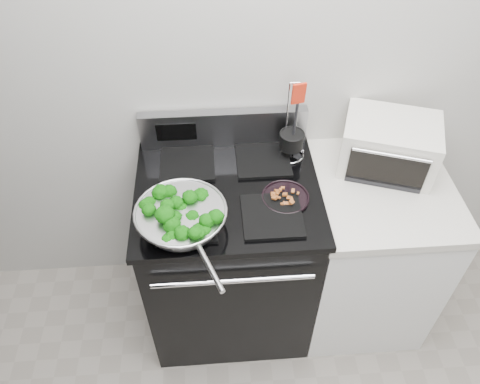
{
  "coord_description": "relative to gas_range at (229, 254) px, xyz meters",
  "views": [
    {
      "loc": [
        -0.35,
        0.01,
        2.36
      ],
      "look_at": [
        -0.25,
        1.36,
        0.98
      ],
      "focal_mm": 35.0,
      "sensor_mm": 36.0,
      "label": 1
    }
  ],
  "objects": [
    {
      "name": "counter",
      "position": [
        0.68,
        -0.0,
        -0.03
      ],
      "size": [
        0.62,
        0.68,
        0.92
      ],
      "color": "white",
      "rests_on": "floor"
    },
    {
      "name": "toaster_oven",
      "position": [
        0.72,
        0.13,
        0.55
      ],
      "size": [
        0.48,
        0.42,
        0.23
      ],
      "rotation": [
        0.0,
        0.0,
        -0.33
      ],
      "color": "silver",
      "rests_on": "counter"
    },
    {
      "name": "utensil_holder",
      "position": [
        0.3,
        0.19,
        0.53
      ],
      "size": [
        0.13,
        0.13,
        0.39
      ],
      "rotation": [
        0.0,
        0.0,
        0.21
      ],
      "color": "silver",
      "rests_on": "gas_range"
    },
    {
      "name": "bacon_plate",
      "position": [
        0.24,
        -0.08,
        0.48
      ],
      "size": [
        0.2,
        0.2,
        0.04
      ],
      "rotation": [
        0.0,
        0.0,
        -0.23
      ],
      "color": "black",
      "rests_on": "gas_range"
    },
    {
      "name": "broccoli_pile",
      "position": [
        -0.19,
        -0.19,
        0.54
      ],
      "size": [
        0.28,
        0.28,
        0.1
      ],
      "primitive_type": null,
      "color": "#043304",
      "rests_on": "skillet"
    },
    {
      "name": "gas_range",
      "position": [
        0.0,
        0.0,
        0.0
      ],
      "size": [
        0.79,
        0.69,
        1.13
      ],
      "color": "black",
      "rests_on": "floor"
    },
    {
      "name": "skillet",
      "position": [
        -0.19,
        -0.2,
        0.52
      ],
      "size": [
        0.36,
        0.55,
        0.08
      ],
      "rotation": [
        0.0,
        0.0,
        0.37
      ],
      "color": "silver",
      "rests_on": "gas_range"
    },
    {
      "name": "back_wall",
      "position": [
        0.3,
        0.34,
        0.86
      ],
      "size": [
        4.0,
        0.02,
        2.7
      ],
      "primitive_type": "cube",
      "color": "#B7B4AE",
      "rests_on": "ground"
    }
  ]
}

